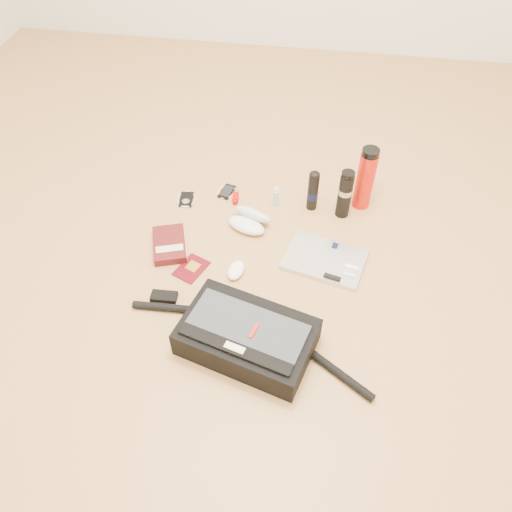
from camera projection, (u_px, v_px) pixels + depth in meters
name	position (u px, v px, depth m)	size (l,w,h in m)	color
ground	(255.00, 277.00, 1.97)	(4.00, 4.00, 0.00)	#B8844C
messenger_bag	(246.00, 336.00, 1.72)	(0.90, 0.39, 0.13)	black
laptop	(325.00, 260.00, 2.02)	(0.36, 0.28, 0.03)	silver
book	(170.00, 245.00, 2.07)	(0.19, 0.23, 0.04)	#470F11
passport	(191.00, 268.00, 2.00)	(0.14, 0.16, 0.01)	#4C050D
mouse	(236.00, 270.00, 1.97)	(0.08, 0.11, 0.03)	white
sunglasses_case	(249.00, 220.00, 2.14)	(0.21, 0.19, 0.10)	white
ipod	(186.00, 199.00, 2.28)	(0.10, 0.10, 0.01)	black
phone	(227.00, 192.00, 2.31)	(0.10, 0.11, 0.01)	black
inhaler	(236.00, 197.00, 2.28)	(0.03, 0.09, 0.02)	#B10700
spray_bottle	(276.00, 197.00, 2.23)	(0.03, 0.03, 0.10)	#8FB4C6
aerosol_can	(313.00, 190.00, 2.18)	(0.05, 0.05, 0.20)	black
thermos_black	(345.00, 194.00, 2.13)	(0.08, 0.08, 0.23)	black
thermos_red	(365.00, 179.00, 2.15)	(0.10, 0.10, 0.30)	red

